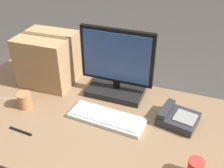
# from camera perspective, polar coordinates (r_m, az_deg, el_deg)

# --- Properties ---
(office_desk) EXTENTS (1.80, 0.90, 0.75)m
(office_desk) POSITION_cam_1_polar(r_m,az_deg,el_deg) (1.77, -4.22, -16.65)
(office_desk) COLOR #8C6B4C
(office_desk) RESTS_ON ground_plane
(monitor) EXTENTS (0.46, 0.25, 0.43)m
(monitor) POSITION_cam_1_polar(r_m,az_deg,el_deg) (1.62, 1.02, 3.02)
(monitor) COLOR black
(monitor) RESTS_ON office_desk
(keyboard) EXTENTS (0.44, 0.18, 0.03)m
(keyboard) POSITION_cam_1_polar(r_m,az_deg,el_deg) (1.48, -1.15, -7.38)
(keyboard) COLOR silver
(keyboard) RESTS_ON office_desk
(desk_phone) EXTENTS (0.23, 0.22, 0.08)m
(desk_phone) POSITION_cam_1_polar(r_m,az_deg,el_deg) (1.50, 13.98, -7.13)
(desk_phone) COLOR #2D2D33
(desk_phone) RESTS_ON office_desk
(paper_cup_left) EXTENTS (0.09, 0.09, 0.09)m
(paper_cup_left) POSITION_cam_1_polar(r_m,az_deg,el_deg) (1.64, -18.48, -3.35)
(paper_cup_left) COLOR #BC7547
(paper_cup_left) RESTS_ON office_desk
(paper_cup_right) EXTENTS (0.07, 0.07, 0.09)m
(paper_cup_right) POSITION_cam_1_polar(r_m,az_deg,el_deg) (1.25, 17.65, -17.11)
(paper_cup_right) COLOR red
(paper_cup_right) RESTS_ON office_desk
(spoon) EXTENTS (0.14, 0.06, 0.00)m
(spoon) POSITION_cam_1_polar(r_m,az_deg,el_deg) (1.76, -20.67, -2.94)
(spoon) COLOR #B2B2B7
(spoon) RESTS_ON office_desk
(cardboard_box) EXTENTS (0.34, 0.31, 0.34)m
(cardboard_box) POSITION_cam_1_polar(r_m,az_deg,el_deg) (1.80, -13.73, 5.32)
(cardboard_box) COLOR tan
(cardboard_box) RESTS_ON office_desk
(pen_marker) EXTENTS (0.14, 0.02, 0.01)m
(pen_marker) POSITION_cam_1_polar(r_m,az_deg,el_deg) (1.49, -19.26, -9.63)
(pen_marker) COLOR black
(pen_marker) RESTS_ON office_desk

